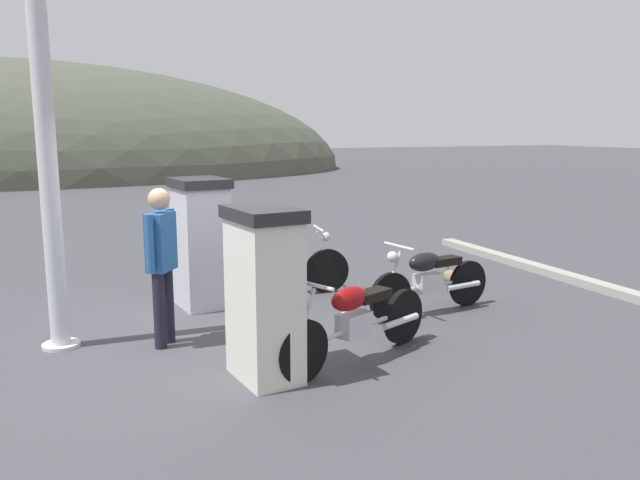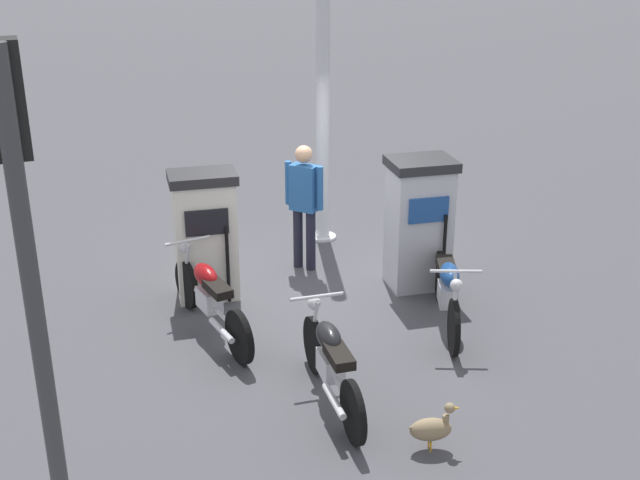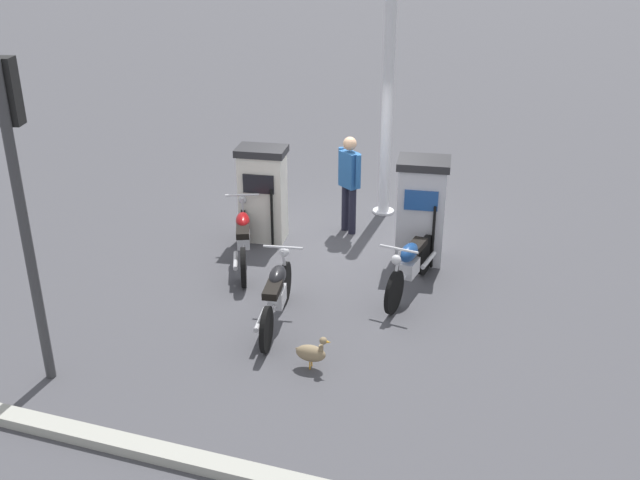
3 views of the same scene
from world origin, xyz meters
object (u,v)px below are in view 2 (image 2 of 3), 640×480
object	(u,v)px
fuel_pump_far	(419,223)
motorcycle_far_pump	(448,290)
fuel_pump_near	(205,235)
roadside_traffic_light	(25,240)
motorcycle_extra	(331,361)
canopy_support_pole	(323,107)
attendant_person	(304,199)
wandering_duck	(432,428)
motorcycle_near_pump	(209,297)

from	to	relation	value
fuel_pump_far	motorcycle_far_pump	xyz separation A→B (m)	(1.17, 0.08, -0.40)
fuel_pump_near	roadside_traffic_light	distance (m)	5.00
motorcycle_extra	canopy_support_pole	distance (m)	4.65
attendant_person	wandering_duck	xyz separation A→B (m)	(4.21, 0.69, -0.77)
motorcycle_far_pump	canopy_support_pole	size ratio (longest dim) A/B	0.48
motorcycle_near_pump	attendant_person	size ratio (longest dim) A/B	1.16
canopy_support_pole	roadside_traffic_light	bearing A→B (deg)	-23.16
fuel_pump_far	motorcycle_extra	size ratio (longest dim) A/B	0.90
roadside_traffic_light	fuel_pump_far	bearing A→B (deg)	140.79
fuel_pump_far	roadside_traffic_light	bearing A→B (deg)	-39.21
fuel_pump_far	roadside_traffic_light	distance (m)	6.13
wandering_duck	canopy_support_pole	world-z (taller)	canopy_support_pole
canopy_support_pole	motorcycle_extra	bearing A→B (deg)	-6.36
fuel_pump_far	canopy_support_pole	distance (m)	2.33
fuel_pump_far	wandering_duck	size ratio (longest dim) A/B	3.59
fuel_pump_far	canopy_support_pole	world-z (taller)	canopy_support_pole
motorcycle_extra	wandering_duck	world-z (taller)	motorcycle_extra
fuel_pump_far	roadside_traffic_light	xyz separation A→B (m)	(4.55, -3.71, 1.77)
motorcycle_far_pump	canopy_support_pole	world-z (taller)	canopy_support_pole
attendant_person	canopy_support_pole	distance (m)	1.49
motorcycle_near_pump	canopy_support_pole	size ratio (longest dim) A/B	0.49
roadside_traffic_light	canopy_support_pole	size ratio (longest dim) A/B	0.94
fuel_pump_far	wandering_duck	xyz separation A→B (m)	(3.48, -0.70, -0.64)
fuel_pump_near	roadside_traffic_light	world-z (taller)	roadside_traffic_light
fuel_pump_far	wandering_duck	world-z (taller)	fuel_pump_far
fuel_pump_near	motorcycle_near_pump	world-z (taller)	fuel_pump_near
motorcycle_far_pump	roadside_traffic_light	xyz separation A→B (m)	(3.38, -3.79, 2.16)
motorcycle_far_pump	fuel_pump_near	bearing A→B (deg)	-112.84
fuel_pump_near	fuel_pump_far	distance (m)	2.70
motorcycle_near_pump	fuel_pump_near	bearing A→B (deg)	-178.28
fuel_pump_near	attendant_person	world-z (taller)	attendant_person
motorcycle_far_pump	attendant_person	bearing A→B (deg)	-142.30
fuel_pump_near	canopy_support_pole	bearing A→B (deg)	136.49
attendant_person	roadside_traffic_light	world-z (taller)	roadside_traffic_light
motorcycle_near_pump	motorcycle_extra	world-z (taller)	motorcycle_extra
wandering_duck	motorcycle_near_pump	bearing A→B (deg)	-141.89
motorcycle_near_pump	roadside_traffic_light	world-z (taller)	roadside_traffic_light
fuel_pump_near	motorcycle_near_pump	bearing A→B (deg)	1.72
motorcycle_near_pump	motorcycle_extra	bearing A→B (deg)	35.99
wandering_duck	canopy_support_pole	bearing A→B (deg)	-176.66
roadside_traffic_light	wandering_duck	bearing A→B (deg)	109.57
fuel_pump_near	fuel_pump_far	world-z (taller)	fuel_pump_far
wandering_duck	canopy_support_pole	xyz separation A→B (m)	(-5.26, -0.31, 1.75)
fuel_pump_far	motorcycle_far_pump	size ratio (longest dim) A/B	0.87
motorcycle_far_pump	attendant_person	xyz separation A→B (m)	(-1.90, -1.47, 0.53)
canopy_support_pole	fuel_pump_near	bearing A→B (deg)	-43.51
motorcycle_far_pump	roadside_traffic_light	distance (m)	5.52
attendant_person	wandering_duck	world-z (taller)	attendant_person
wandering_duck	roadside_traffic_light	bearing A→B (deg)	-70.43
fuel_pump_near	canopy_support_pole	world-z (taller)	canopy_support_pole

